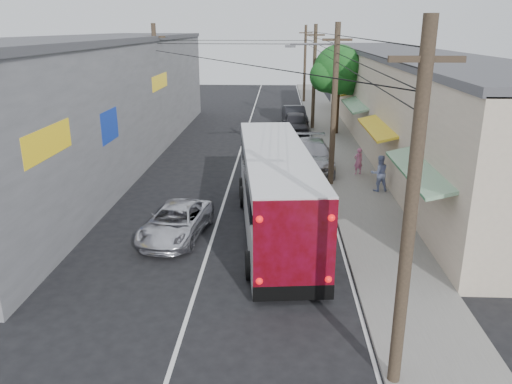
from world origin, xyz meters
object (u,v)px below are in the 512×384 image
parked_suv (311,156)px  parked_car_far (294,116)px  coach_bus (275,189)px  pedestrian_near (358,161)px  jeepney (176,222)px  pedestrian_far (379,173)px  parked_car_mid (296,123)px

parked_suv → parked_car_far: size_ratio=1.20×
coach_bus → pedestrian_near: size_ratio=8.03×
parked_suv → parked_car_far: bearing=92.1°
jeepney → pedestrian_far: size_ratio=2.51×
parked_car_mid → pedestrian_far: 14.53m
jeepney → parked_car_mid: parked_car_mid is taller
parked_suv → pedestrian_near: parked_suv is taller
parked_suv → parked_car_mid: bearing=92.9°
parked_suv → parked_car_mid: (-0.59, 9.98, -0.02)m
jeepney → parked_car_far: 23.95m
coach_bus → parked_car_mid: (1.39, 18.96, -0.90)m
coach_bus → pedestrian_far: coach_bus is taller
parked_car_far → pedestrian_near: bearing=-83.7°
parked_suv → parked_car_mid: 10.00m
parked_car_mid → parked_car_far: bearing=89.8°
coach_bus → jeepney: 4.07m
coach_bus → parked_car_far: 22.51m
pedestrian_near → parked_suv: bearing=-50.1°
pedestrian_far → jeepney: bearing=23.4°
coach_bus → pedestrian_near: bearing=54.5°
coach_bus → parked_car_far: bearing=80.6°
parked_suv → pedestrian_far: bearing=-53.7°
jeepney → parked_car_far: (5.20, 23.38, 0.17)m
jeepney → parked_suv: (5.79, 9.91, 0.21)m
parked_car_mid → pedestrian_far: pedestrian_far is taller
parked_suv → parked_car_far: 13.48m
coach_bus → pedestrian_far: 7.05m
coach_bus → parked_suv: (1.98, 8.98, -0.89)m
parked_suv → parked_car_mid: size_ratio=1.20×
parked_suv → parked_car_far: (-0.59, 13.47, -0.04)m
coach_bus → parked_car_mid: size_ratio=2.44×
pedestrian_far → pedestrian_near: bearing=-88.8°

